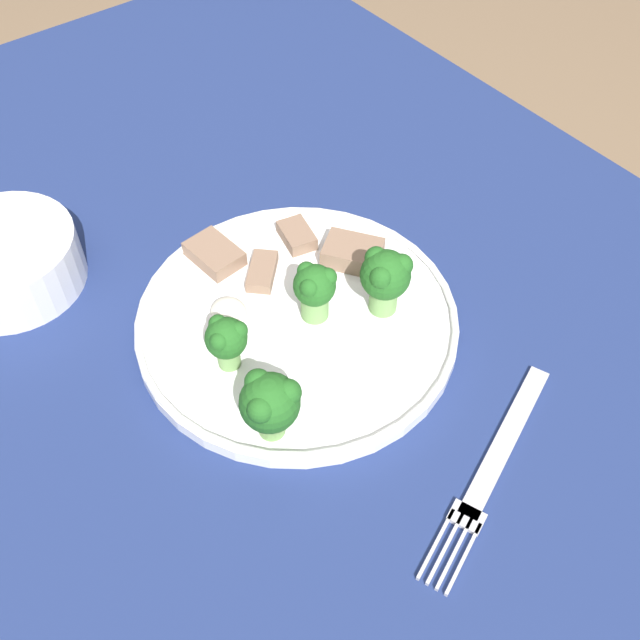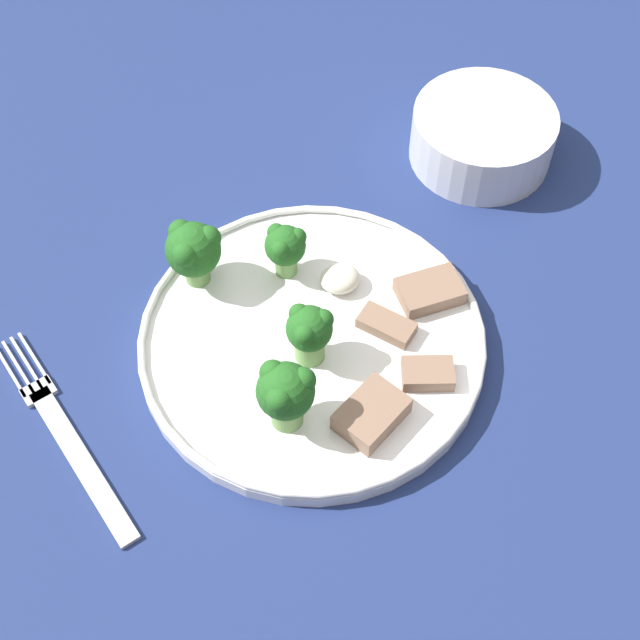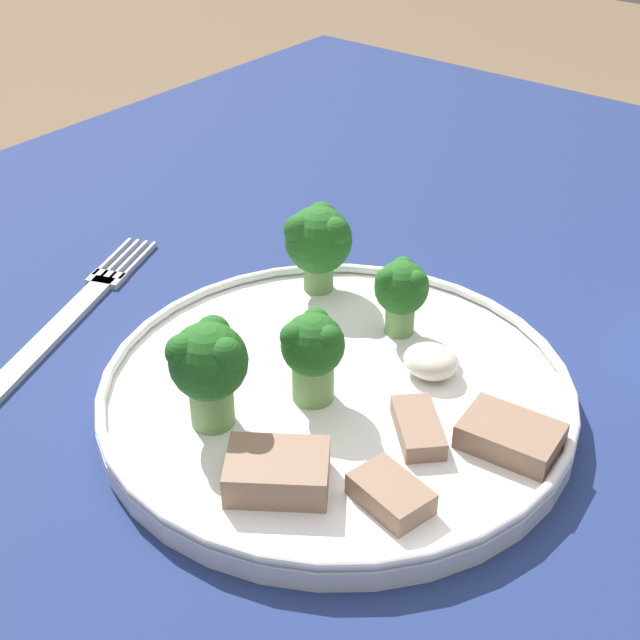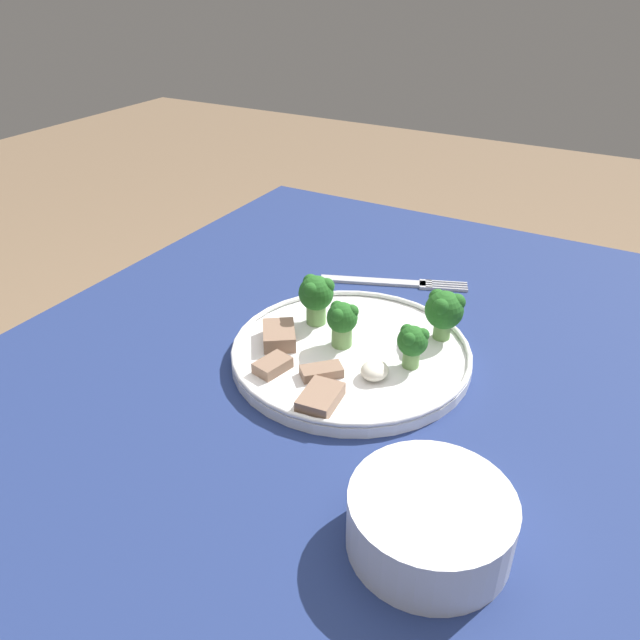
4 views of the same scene
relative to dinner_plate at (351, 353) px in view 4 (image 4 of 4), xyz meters
name	(u,v)px [view 4 (image 4 of 4)]	position (x,y,z in m)	size (l,w,h in m)	color
table	(403,496)	(0.06, 0.10, -0.12)	(1.05, 0.97, 0.76)	navy
dinner_plate	(351,353)	(0.00, 0.00, 0.00)	(0.27, 0.27, 0.02)	white
fork	(392,282)	(-0.19, -0.03, -0.01)	(0.09, 0.19, 0.00)	#B2B2B7
cream_bowl	(430,522)	(0.20, 0.17, 0.01)	(0.13, 0.13, 0.05)	silver
broccoli_floret_near_rim_left	(316,295)	(-0.03, -0.06, 0.04)	(0.04, 0.04, 0.06)	#709E56
broccoli_floret_center_left	(444,310)	(-0.08, 0.08, 0.04)	(0.04, 0.04, 0.06)	#709E56
broccoli_floret_back_left	(342,320)	(-0.01, -0.01, 0.04)	(0.04, 0.03, 0.05)	#709E56
broccoli_floret_front_left	(412,342)	(0.00, 0.07, 0.03)	(0.03, 0.03, 0.05)	#709E56
meat_slice_front_slice	(324,369)	(0.05, -0.01, 0.01)	(0.05, 0.05, 0.01)	#846651
meat_slice_middle_slice	(320,398)	(0.10, 0.02, 0.01)	(0.05, 0.04, 0.01)	#846651
meat_slice_rear_slice	(279,335)	(0.02, -0.08, 0.01)	(0.06, 0.06, 0.02)	#846651
meat_slice_edge_slice	(273,365)	(0.07, -0.06, 0.01)	(0.04, 0.03, 0.01)	#846651
sauce_dollop	(375,370)	(0.03, 0.04, 0.01)	(0.03, 0.03, 0.02)	silver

